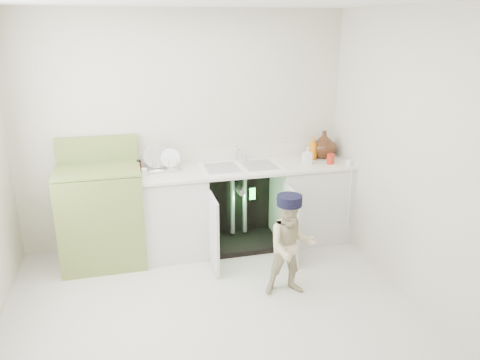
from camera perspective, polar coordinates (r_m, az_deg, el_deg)
name	(u,v)px	position (r m, az deg, el deg)	size (l,w,h in m)	color
ground	(214,312)	(4.17, -3.24, -15.73)	(3.50, 3.50, 0.00)	beige
room_shell	(211,173)	(3.61, -3.59, 0.88)	(6.00, 5.50, 1.26)	beige
counter_run	(243,204)	(5.11, 0.36, -2.98)	(2.44, 1.02, 1.20)	silver
avocado_stove	(102,214)	(4.93, -16.49, -4.02)	(0.81, 0.65, 1.26)	olive
repair_worker	(291,245)	(4.21, 6.24, -7.91)	(0.49, 0.94, 0.94)	beige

